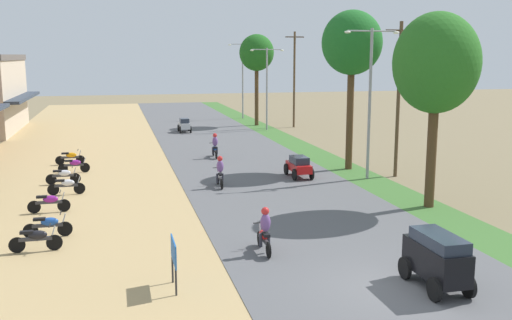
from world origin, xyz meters
name	(u,v)px	position (x,y,z in m)	size (l,w,h in m)	color
ground_plane	(393,291)	(0.00, 0.00, 0.00)	(180.00, 180.00, 0.00)	#7A6B4C
road_strip	(393,290)	(0.00, 0.00, 0.04)	(9.00, 140.00, 0.08)	#565659
parked_motorbike_nearest	(36,238)	(-10.62, 6.02, 0.55)	(1.80, 0.54, 0.94)	black
parked_motorbike_second	(48,224)	(-10.38, 7.66, 0.55)	(1.80, 0.54, 0.94)	black
parked_motorbike_third	(49,202)	(-10.70, 11.36, 0.55)	(1.80, 0.54, 0.94)	black
parked_motorbike_fourth	(67,185)	(-10.21, 14.67, 0.55)	(1.80, 0.54, 0.94)	black
parked_motorbike_fifth	(64,175)	(-10.56, 17.23, 0.55)	(1.80, 0.54, 0.94)	black
parked_motorbike_sixth	(74,164)	(-10.19, 20.28, 0.55)	(1.80, 0.54, 0.94)	black
parked_motorbike_seventh	(70,157)	(-10.59, 23.09, 0.55)	(1.80, 0.54, 0.94)	black
street_signboard	(174,255)	(-6.27, 1.54, 1.11)	(0.06, 1.30, 1.50)	#262628
median_tree_nearest	(436,64)	(5.96, 8.37, 6.46)	(3.78, 3.78, 8.66)	#4C351E
median_tree_second	(352,44)	(5.87, 17.63, 7.47)	(3.54, 3.54, 9.39)	#4C351E
median_tree_third	(257,53)	(5.74, 40.68, 7.00)	(3.33, 3.33, 8.77)	#4C351E
streetlamp_near	(370,94)	(5.80, 14.75, 4.77)	(3.16, 0.20, 8.21)	gray
streetlamp_mid	(267,83)	(5.80, 36.96, 4.36)	(3.16, 0.20, 7.43)	gray
streetlamp_far	(243,75)	(5.80, 47.26, 4.70)	(3.16, 0.20, 8.09)	gray
utility_pole_near	(294,78)	(8.97, 38.79, 4.70)	(1.80, 0.20, 9.02)	brown
utility_pole_far	(398,97)	(7.71, 15.15, 4.53)	(1.80, 0.20, 8.68)	brown
car_van_black	(437,257)	(1.22, -0.27, 1.02)	(1.19, 2.41, 1.67)	black
car_sedan_red	(299,166)	(2.16, 15.91, 0.74)	(1.10, 2.26, 1.19)	red
car_hatchback_silver	(184,125)	(-1.78, 37.00, 0.75)	(1.04, 2.00, 1.23)	#B7BCC1
motorbike_foreground_rider	(264,231)	(-2.90, 3.96, 0.86)	(0.54, 1.80, 1.66)	black
motorbike_ahead_second	(220,172)	(-2.60, 14.48, 0.86)	(0.54, 1.80, 1.66)	black
motorbike_ahead_third	(215,146)	(-1.36, 23.29, 0.86)	(0.54, 1.80, 1.66)	black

